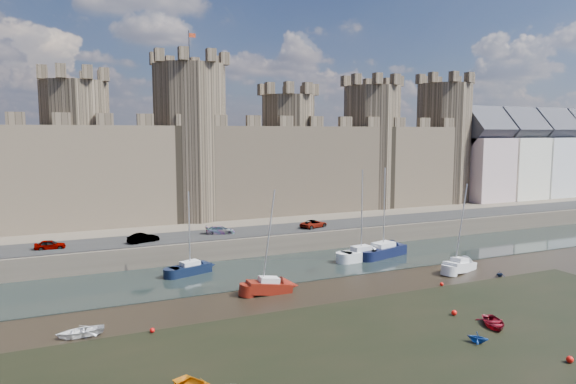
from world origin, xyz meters
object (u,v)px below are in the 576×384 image
at_px(sailboat_5, 460,265).
at_px(sailboat_2, 361,254).
at_px(car_0, 50,245).
at_px(car_2, 220,230).
at_px(car_1, 143,238).
at_px(sailboat_3, 383,250).
at_px(car_3, 314,224).
at_px(sailboat_4, 269,286).
at_px(sailboat_1, 190,268).

bearing_deg(sailboat_5, sailboat_2, 111.31).
distance_m(car_0, car_2, 19.91).
bearing_deg(car_2, car_0, 108.71).
bearing_deg(car_1, sailboat_3, -126.21).
height_order(car_3, sailboat_4, sailboat_4).
bearing_deg(car_3, car_1, 71.07).
bearing_deg(sailboat_1, car_3, 3.40).
xyz_separation_m(sailboat_3, sailboat_5, (3.92, -9.23, -0.13)).
xyz_separation_m(car_3, sailboat_2, (1.59, -9.66, -2.20)).
bearing_deg(sailboat_4, sailboat_3, 25.26).
relative_size(car_2, sailboat_3, 0.33).
bearing_deg(sailboat_2, car_0, 157.50).
distance_m(car_0, sailboat_3, 39.29).
distance_m(sailboat_3, sailboat_5, 10.03).
distance_m(car_2, sailboat_4, 18.15).
bearing_deg(car_3, sailboat_1, 91.44).
bearing_deg(car_2, sailboat_4, -164.82).
distance_m(sailboat_1, sailboat_2, 20.62).
distance_m(car_3, sailboat_3, 10.71).
bearing_deg(sailboat_4, sailboat_1, 121.94).
height_order(sailboat_1, sailboat_3, sailboat_3).
xyz_separation_m(car_3, sailboat_3, (5.19, -9.10, -2.22)).
bearing_deg(sailboat_1, car_0, 133.53).
distance_m(car_2, sailboat_3, 20.92).
bearing_deg(car_0, car_2, -83.16).
height_order(sailboat_2, sailboat_4, sailboat_2).
xyz_separation_m(car_1, sailboat_1, (3.93, -7.00, -2.35)).
xyz_separation_m(car_1, sailboat_3, (28.03, -8.75, -2.25)).
bearing_deg(sailboat_5, sailboat_3, 93.34).
distance_m(car_0, car_1, 10.07).
bearing_deg(sailboat_5, car_1, 130.94).
height_order(car_0, sailboat_2, sailboat_2).
xyz_separation_m(sailboat_1, sailboat_5, (28.02, -10.98, -0.02)).
height_order(car_0, car_3, car_3).
height_order(car_3, sailboat_3, sailboat_3).
height_order(sailboat_1, sailboat_2, sailboat_2).
relative_size(car_3, sailboat_4, 0.40).
relative_size(car_0, car_2, 0.87).
xyz_separation_m(car_1, car_3, (22.83, 0.35, -0.03)).
bearing_deg(car_2, car_3, -77.89).
relative_size(car_1, sailboat_5, 0.37).
height_order(car_2, sailboat_4, sailboat_4).
distance_m(car_1, sailboat_1, 8.36).
distance_m(car_0, sailboat_1, 16.10).
bearing_deg(car_2, car_1, 114.51).
bearing_deg(car_1, sailboat_1, -169.57).
distance_m(car_1, sailboat_2, 26.23).
bearing_deg(sailboat_1, sailboat_4, -78.23).
relative_size(car_3, sailboat_2, 0.37).
relative_size(car_0, car_1, 0.89).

